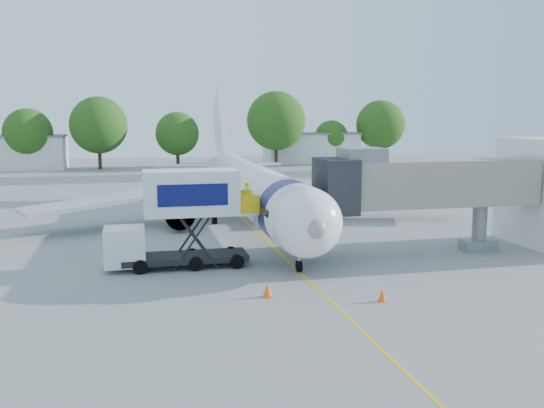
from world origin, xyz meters
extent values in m
plane|color=gray|center=(0.00, 0.00, 0.00)|extent=(160.00, 160.00, 0.00)
cube|color=yellow|center=(0.00, 0.00, 0.01)|extent=(0.15, 70.00, 0.01)
cube|color=#59595B|center=(0.00, 42.00, 0.00)|extent=(120.00, 10.00, 0.01)
cylinder|color=white|center=(0.00, 3.00, 3.00)|extent=(3.70, 28.00, 3.70)
sphere|color=white|center=(0.00, -11.00, 3.00)|extent=(3.70, 3.70, 3.70)
sphere|color=gray|center=(0.00, -12.55, 3.00)|extent=(1.10, 1.10, 1.10)
cone|color=white|center=(0.00, 20.00, 3.00)|extent=(3.70, 6.00, 3.70)
cube|color=white|center=(0.00, 21.00, 7.20)|extent=(0.35, 7.26, 8.29)
cube|color=#AFB1B4|center=(9.00, 6.50, 2.30)|extent=(16.17, 9.32, 1.42)
cube|color=#AFB1B4|center=(-9.00, 6.50, 2.30)|extent=(16.17, 9.32, 1.42)
cylinder|color=#999BA0|center=(5.50, 4.50, 1.30)|extent=(2.10, 3.60, 2.10)
cylinder|color=#999BA0|center=(-5.50, 4.50, 1.30)|extent=(2.10, 3.60, 2.10)
cube|color=black|center=(0.00, -11.30, 3.45)|extent=(2.60, 1.39, 0.81)
cylinder|color=#0B0E4E|center=(0.00, -8.00, 3.00)|extent=(3.73, 2.00, 3.73)
cylinder|color=silver|center=(0.00, -9.50, 0.75)|extent=(0.16, 0.16, 1.50)
cylinder|color=black|center=(0.00, -9.50, 0.32)|extent=(0.25, 0.64, 0.64)
cylinder|color=black|center=(2.60, 6.00, 0.45)|extent=(0.35, 0.90, 0.90)
cylinder|color=black|center=(-2.60, 6.00, 0.45)|extent=(0.35, 0.90, 0.90)
cube|color=gray|center=(9.00, -7.00, 4.40)|extent=(13.60, 2.60, 2.80)
cube|color=black|center=(2.90, -7.00, 4.40)|extent=(2.00, 3.20, 3.20)
cube|color=slate|center=(4.50, -7.00, 6.20)|extent=(2.40, 2.40, 0.80)
cylinder|color=slate|center=(12.50, -7.00, 1.50)|extent=(0.90, 0.90, 3.00)
cube|color=slate|center=(12.50, -7.00, 0.35)|extent=(2.20, 1.20, 0.70)
cylinder|color=black|center=(11.60, -7.00, 0.35)|extent=(0.30, 0.70, 0.70)
cylinder|color=black|center=(13.40, -7.00, 0.35)|extent=(0.30, 0.70, 0.70)
cube|color=black|center=(-6.00, -7.00, 0.55)|extent=(7.00, 2.30, 0.35)
cube|color=silver|center=(-9.30, -7.00, 1.35)|extent=(2.20, 2.20, 2.10)
cube|color=black|center=(-9.30, -7.00, 1.80)|extent=(1.90, 2.10, 0.70)
cube|color=silver|center=(-5.60, -7.00, 4.25)|extent=(5.20, 2.40, 2.50)
cube|color=#0B0E4E|center=(-5.60, -8.22, 4.25)|extent=(3.80, 0.04, 1.20)
cube|color=silver|center=(-2.45, -7.00, 3.05)|extent=(1.10, 2.20, 0.10)
cube|color=#E7B50C|center=(-2.45, -8.05, 3.60)|extent=(1.10, 0.06, 1.10)
cube|color=#E7B50C|center=(-2.45, -5.95, 3.60)|extent=(1.10, 0.06, 1.10)
cylinder|color=black|center=(-3.20, -8.05, 0.40)|extent=(0.80, 0.25, 0.80)
cylinder|color=black|center=(-3.20, -5.95, 0.40)|extent=(0.80, 0.25, 0.80)
cylinder|color=black|center=(-8.50, -8.05, 0.40)|extent=(0.80, 0.25, 0.80)
cylinder|color=black|center=(-8.50, -5.95, 0.40)|extent=(0.80, 0.25, 0.80)
imported|color=#B3DA17|center=(-2.40, -7.00, 3.97)|extent=(0.58, 0.72, 1.73)
cube|color=silver|center=(0.81, -15.27, 0.66)|extent=(3.70, 2.87, 1.32)
cube|color=#0B0E4E|center=(0.81, -15.27, 1.08)|extent=(2.37, 2.22, 0.33)
cylinder|color=black|center=(-0.14, -16.40, 0.33)|extent=(0.70, 0.48, 0.66)
cylinder|color=black|center=(-0.67, -15.19, 0.33)|extent=(0.70, 0.48, 0.66)
cylinder|color=black|center=(2.28, -15.35, 0.33)|extent=(0.70, 0.48, 0.66)
cylinder|color=black|center=(1.75, -14.14, 0.33)|extent=(0.70, 0.48, 0.66)
cone|color=#FD5C0D|center=(-2.69, -13.61, 0.36)|extent=(0.45, 0.45, 0.72)
cube|color=#FD5C0D|center=(-2.69, -13.61, 0.02)|extent=(0.41, 0.41, 0.04)
cone|color=#FD5C0D|center=(2.32, -15.50, 0.32)|extent=(0.40, 0.40, 0.64)
cube|color=#FD5C0D|center=(2.32, -15.50, 0.02)|extent=(0.37, 0.37, 0.04)
cube|color=silver|center=(-28.00, 60.00, 2.50)|extent=(18.00, 8.00, 5.00)
cube|color=slate|center=(-28.00, 60.00, 5.15)|extent=(18.40, 8.40, 0.30)
cube|color=silver|center=(22.00, 62.00, 2.50)|extent=(16.00, 7.00, 5.00)
cube|color=slate|center=(22.00, 62.00, 5.15)|extent=(16.40, 7.40, 0.30)
cylinder|color=#382314|center=(-24.11, 57.88, 1.66)|extent=(0.56, 0.56, 3.32)
sphere|color=#1F4813|center=(-24.11, 57.88, 5.71)|extent=(7.37, 7.37, 7.37)
cylinder|color=#382314|center=(-13.68, 57.07, 1.98)|extent=(0.56, 0.56, 3.96)
sphere|color=#1F4813|center=(-13.68, 57.07, 6.82)|extent=(8.79, 8.79, 8.79)
cylinder|color=#382314|center=(-1.60, 57.88, 1.56)|extent=(0.56, 0.56, 3.13)
sphere|color=#1F4813|center=(-1.60, 57.88, 5.39)|extent=(6.95, 6.95, 6.95)
cylinder|color=#382314|center=(14.29, 56.17, 2.15)|extent=(0.56, 0.56, 4.31)
sphere|color=#1F4813|center=(14.29, 56.17, 7.42)|extent=(9.58, 9.58, 9.58)
cylinder|color=#382314|center=(25.40, 60.96, 1.31)|extent=(0.56, 0.56, 2.63)
sphere|color=#1F4813|center=(25.40, 60.96, 4.52)|extent=(5.84, 5.84, 5.84)
cylinder|color=#382314|center=(34.01, 59.65, 1.93)|extent=(0.56, 0.56, 3.85)
sphere|color=#1F4813|center=(34.01, 59.65, 6.64)|extent=(8.56, 8.56, 8.56)
camera|label=1|loc=(-8.70, -40.66, 8.62)|focal=40.00mm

